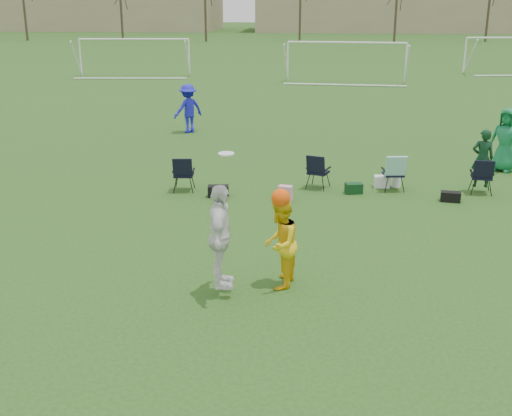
# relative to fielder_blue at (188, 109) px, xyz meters

# --- Properties ---
(ground) EXTENTS (260.00, 260.00, 0.00)m
(ground) POSITION_rel_fielder_blue_xyz_m (2.74, -15.47, -0.94)
(ground) COLOR #224D18
(ground) RESTS_ON ground
(fielder_blue) EXTENTS (1.37, 1.33, 1.88)m
(fielder_blue) POSITION_rel_fielder_blue_xyz_m (0.00, 0.00, 0.00)
(fielder_blue) COLOR #1B1CCE
(fielder_blue) RESTS_ON ground
(fielder_green_far) EXTENTS (1.13, 1.05, 1.93)m
(fielder_green_far) POSITION_rel_fielder_blue_xyz_m (10.69, -4.88, 0.03)
(fielder_green_far) COLOR #147443
(fielder_green_far) RESTS_ON ground
(center_contest) EXTENTS (1.67, 1.49, 2.61)m
(center_contest) POSITION_rel_fielder_blue_xyz_m (3.85, -13.99, 0.06)
(center_contest) COLOR white
(center_contest) RESTS_ON ground
(sideline_setup) EXTENTS (8.72, 1.87, 1.74)m
(sideline_setup) POSITION_rel_fielder_blue_xyz_m (6.41, -7.44, -0.41)
(sideline_setup) COLOR #0D331B
(sideline_setup) RESTS_ON ground
(goal_left) EXTENTS (7.39, 0.76, 2.46)m
(goal_left) POSITION_rel_fielder_blue_xyz_m (-7.26, 18.53, 0.98)
(goal_left) COLOR white
(goal_left) RESTS_ON ground
(goal_mid) EXTENTS (7.40, 0.63, 2.46)m
(goal_mid) POSITION_rel_fielder_blue_xyz_m (6.74, 16.53, 0.98)
(goal_mid) COLOR white
(goal_mid) RESTS_ON ground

